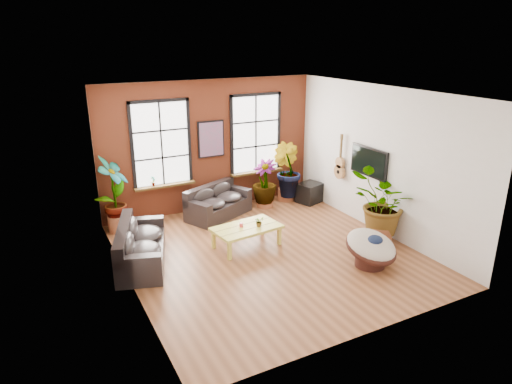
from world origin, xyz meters
TOP-DOWN VIEW (x-y plane):
  - room at (0.00, 0.15)m, footprint 6.04×6.54m
  - sofa_back at (-0.13, 2.58)m, footprint 1.97×1.52m
  - sofa_left at (-2.63, 0.87)m, footprint 1.51×2.31m
  - coffee_table at (-0.27, 0.54)m, footprint 1.60×1.04m
  - papasan_chair at (1.60, -1.48)m, footprint 1.30×1.31m
  - poster at (0.00, 3.18)m, footprint 0.74×0.06m
  - tv_wall_unit at (2.93, 0.60)m, footprint 0.13×1.86m
  - media_box at (2.64, 2.32)m, footprint 0.81×0.74m
  - pot_back_left at (-2.66, 2.81)m, footprint 0.57×0.57m
  - pot_back_right at (2.14, 2.78)m, footprint 0.61×0.61m
  - pot_right_wall at (2.59, -0.68)m, footprint 0.55×0.55m
  - pot_mid at (1.32, 2.59)m, footprint 0.46×0.46m
  - floor_plant_back_left at (-2.70, 2.82)m, footprint 1.04×1.11m
  - floor_plant_back_right at (2.11, 2.75)m, footprint 0.92×1.02m
  - floor_plant_right_wall at (2.60, -0.64)m, footprint 1.51×1.35m
  - floor_plant_mid at (1.30, 2.59)m, footprint 0.91×0.91m
  - table_plant at (-0.01, 0.43)m, footprint 0.24×0.22m
  - sill_plant_left at (-1.65, 3.13)m, footprint 0.17×0.17m
  - sill_plant_right at (1.70, 3.13)m, footprint 0.19×0.19m

SIDE VIEW (x-z plane):
  - pot_mid at x=1.32m, z-range 0.00..0.33m
  - pot_back_right at x=2.14m, z-range 0.00..0.35m
  - pot_back_left at x=-2.66m, z-range 0.00..0.39m
  - pot_right_wall at x=2.59m, z-range 0.00..0.40m
  - media_box at x=2.64m, z-range 0.00..0.56m
  - sofa_back at x=-0.13m, z-range -0.04..0.78m
  - sofa_left at x=-2.63m, z-range -0.04..0.81m
  - papasan_chair at x=1.60m, z-range 0.01..0.82m
  - coffee_table at x=-0.27m, z-range 0.14..0.72m
  - table_plant at x=-0.01m, z-range 0.48..0.72m
  - floor_plant_mid at x=1.30m, z-range 0.14..1.35m
  - floor_plant_back_right at x=2.11m, z-range 0.15..1.68m
  - floor_plant_right_wall at x=2.60m, z-range 0.16..1.69m
  - floor_plant_back_left at x=-2.70m, z-range 0.15..1.89m
  - sill_plant_left at x=-1.65m, z-range 0.90..1.17m
  - sill_plant_right at x=1.70m, z-range 0.90..1.17m
  - tv_wall_unit at x=2.93m, z-range 0.94..2.14m
  - room at x=0.00m, z-range -0.02..3.52m
  - poster at x=0.00m, z-range 1.46..2.44m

